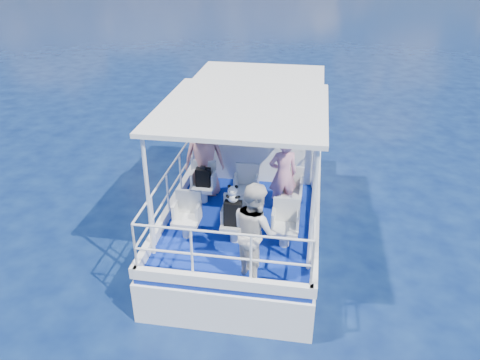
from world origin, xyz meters
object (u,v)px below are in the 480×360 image
Objects in this scene: panda at (233,194)px; passenger_port_fwd at (204,158)px; backpack_center at (233,213)px; passenger_stbd_aft at (255,231)px.

passenger_port_fwd is at bearing 118.35° from panda.
panda reaches higher than backpack_center.
panda is (-0.50, 0.83, 0.17)m from passenger_stbd_aft.
backpack_center is at bearing -80.44° from panda.
passenger_port_fwd is 1.01× the size of passenger_stbd_aft.
passenger_port_fwd is at bearing 118.29° from backpack_center.
panda is at bearing 104.58° from passenger_port_fwd.
passenger_stbd_aft is 0.98m from panda.
passenger_stbd_aft reaches higher than backpack_center.
backpack_center is (0.90, -1.67, -0.24)m from passenger_port_fwd.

